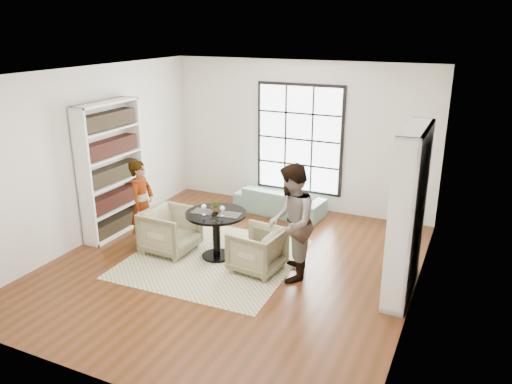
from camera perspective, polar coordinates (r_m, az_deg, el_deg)
The scene contains 16 objects.
ground at distance 8.06m, azimuth -2.66°, elevation -8.35°, with size 6.00×6.00×0.00m, color #562814.
room_shell at distance 8.03m, azimuth -1.02°, elevation 1.27°, with size 6.00×6.01×6.00m.
rug at distance 8.27m, azimuth -4.88°, elevation -7.59°, with size 2.61×2.61×0.01m, color beige.
pedestal_table at distance 8.10m, azimuth -4.56°, elevation -3.80°, with size 0.99×0.99×0.79m.
sofa at distance 10.08m, azimuth 2.72°, elevation -1.02°, with size 1.80×0.70×0.53m, color gray.
armchair_left at distance 8.48m, azimuth -9.74°, elevation -4.37°, with size 0.80×0.83×0.75m, color tan.
armchair_right at distance 7.76m, azimuth 0.11°, elevation -6.62°, with size 0.73×0.75×0.68m, color tan.
person_left at distance 8.65m, azimuth -12.90°, elevation -1.36°, with size 0.56×0.37×1.53m, color gray.
person_right at distance 7.35m, azimuth 4.02°, elevation -3.54°, with size 0.86×0.67×1.77m, color gray.
placemat_left at distance 8.08m, azimuth -6.08°, elevation -2.22°, with size 0.34×0.26×0.01m, color black.
placemat_right at distance 7.91m, azimuth -3.04°, elevation -2.61°, with size 0.34×0.26×0.01m, color black.
cutlery_left at distance 8.08m, azimuth -6.09°, elevation -2.18°, with size 0.14×0.22×0.01m, color silver, non-canonical shape.
cutlery_right at distance 7.91m, azimuth -3.04°, elevation -2.56°, with size 0.14×0.22×0.01m, color silver, non-canonical shape.
wine_glass_left at distance 7.91m, azimuth -5.99°, elevation -1.75°, with size 0.08×0.08×0.18m.
wine_glass_right at distance 7.83m, azimuth -3.88°, elevation -1.92°, with size 0.08×0.08×0.17m.
flower_centerpiece at distance 8.04m, azimuth -4.64°, elevation -1.58°, with size 0.17×0.15×0.19m, color gray.
Camera 1 is at (3.34, -6.35, 3.67)m, focal length 35.00 mm.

